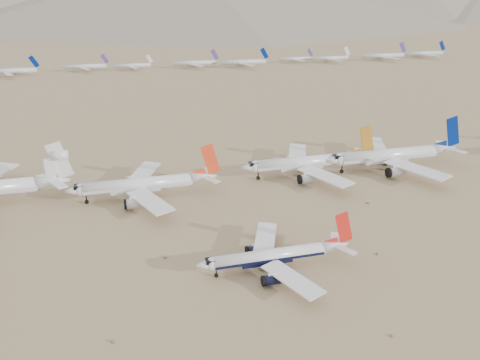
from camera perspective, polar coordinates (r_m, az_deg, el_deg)
The scene contains 7 objects.
ground at distance 120.18m, azimuth 6.51°, elevation -10.93°, with size 7000.00×7000.00×0.00m, color #8E7553.
main_airliner at distance 118.70m, azimuth 4.41°, elevation -9.16°, with size 38.71×37.81×13.66m.
row2_navy_widebody at distance 192.57m, azimuth 18.17°, elevation 2.90°, with size 54.91×53.69×19.53m.
row2_gold_tail at distance 178.38m, azimuth 8.38°, elevation 2.15°, with size 50.48×49.37×17.98m.
row2_orange_tail at distance 160.02m, azimuth -11.56°, elevation -0.52°, with size 48.54×47.48×17.31m.
distant_storage_row at distance 435.07m, azimuth -7.62°, elevation 13.92°, with size 572.49×56.02×15.22m.
desert_scrub at distance 97.14m, azimuth 5.96°, elevation -20.01°, with size 247.37×121.67×0.63m.
Camera 1 is at (-38.62, -93.20, 65.30)m, focal length 35.00 mm.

